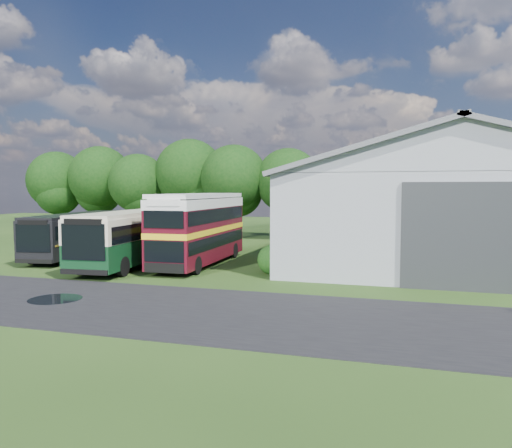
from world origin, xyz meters
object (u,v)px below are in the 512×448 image
(storage_shed, at_px, (444,196))
(bus_maroon_double, at_px, (199,229))
(bus_dark_single, at_px, (79,234))
(bus_green_single, at_px, (136,236))

(storage_shed, height_order, bus_maroon_double, storage_shed)
(bus_dark_single, bearing_deg, storage_shed, 7.75)
(bus_maroon_double, bearing_deg, storage_shed, 26.64)
(bus_maroon_double, xyz_separation_m, bus_dark_single, (-9.47, 0.93, -0.60))
(storage_shed, bearing_deg, bus_green_single, -153.54)
(bus_green_single, xyz_separation_m, bus_maroon_double, (3.78, 1.06, 0.42))
(storage_shed, relative_size, bus_maroon_double, 2.40)
(storage_shed, distance_m, bus_dark_single, 25.25)
(bus_green_single, xyz_separation_m, bus_dark_single, (-5.69, 1.98, -0.18))
(storage_shed, xyz_separation_m, bus_green_single, (-18.39, -9.15, -2.40))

